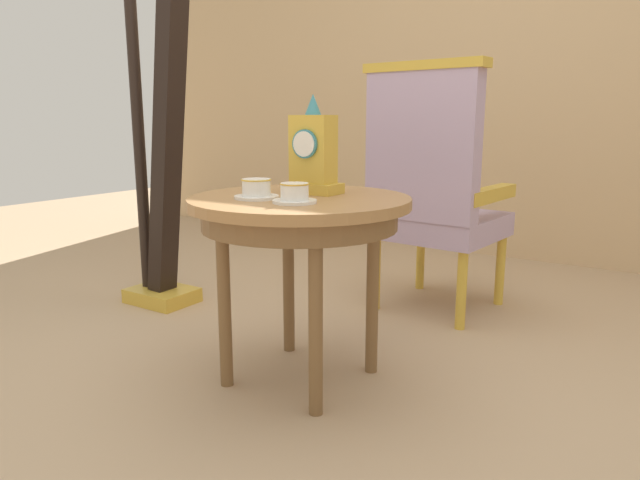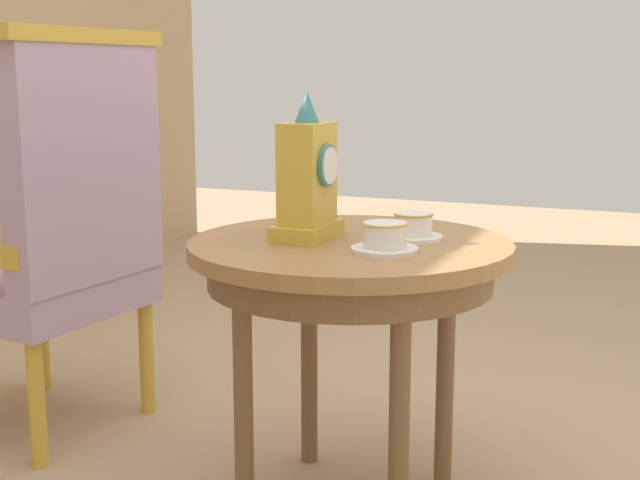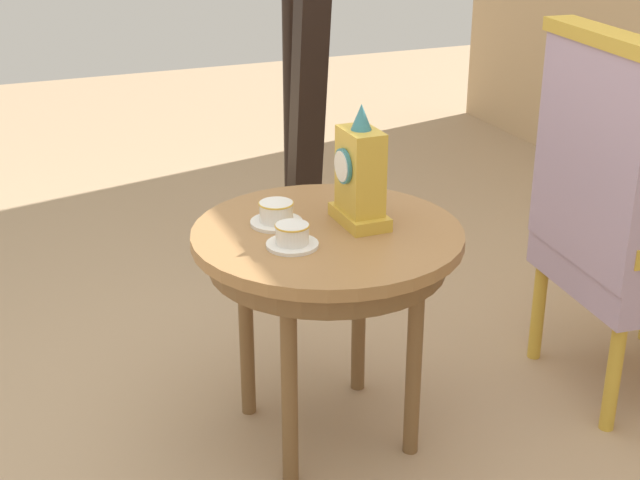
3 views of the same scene
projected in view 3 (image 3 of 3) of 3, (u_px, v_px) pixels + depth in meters
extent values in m
plane|color=tan|center=(342.00, 431.00, 2.72)|extent=(10.00, 10.00, 0.00)
cylinder|color=#9E7042|center=(327.00, 236.00, 2.48)|extent=(0.74, 0.74, 0.03)
cylinder|color=brown|center=(327.00, 253.00, 2.50)|extent=(0.65, 0.65, 0.07)
cylinder|color=brown|center=(414.00, 358.00, 2.51)|extent=(0.04, 0.04, 0.61)
cylinder|color=brown|center=(359.00, 302.00, 2.82)|extent=(0.04, 0.04, 0.61)
cylinder|color=brown|center=(246.00, 323.00, 2.70)|extent=(0.04, 0.04, 0.61)
cylinder|color=brown|center=(289.00, 385.00, 2.38)|extent=(0.04, 0.04, 0.61)
cylinder|color=white|center=(276.00, 222.00, 2.50)|extent=(0.14, 0.14, 0.01)
cylinder|color=white|center=(276.00, 212.00, 2.49)|extent=(0.09, 0.09, 0.05)
torus|color=gold|center=(276.00, 203.00, 2.48)|extent=(0.10, 0.10, 0.00)
cylinder|color=white|center=(292.00, 245.00, 2.36)|extent=(0.14, 0.14, 0.01)
cylinder|color=white|center=(292.00, 234.00, 2.35)|extent=(0.09, 0.09, 0.05)
torus|color=gold|center=(292.00, 226.00, 2.34)|extent=(0.09, 0.09, 0.00)
cube|color=gold|center=(360.00, 217.00, 2.51)|extent=(0.19, 0.11, 0.04)
cube|color=gold|center=(360.00, 171.00, 2.46)|extent=(0.14, 0.09, 0.23)
cylinder|color=teal|center=(343.00, 166.00, 2.43)|extent=(0.10, 0.01, 0.10)
cylinder|color=white|center=(341.00, 166.00, 2.43)|extent=(0.08, 0.00, 0.08)
cone|color=teal|center=(361.00, 117.00, 2.40)|extent=(0.06, 0.06, 0.07)
cube|color=#B299B7|center=(596.00, 158.00, 2.62)|extent=(0.53, 0.14, 0.64)
cube|color=gold|center=(611.00, 39.00, 2.49)|extent=(0.57, 0.15, 0.04)
cube|color=gold|center=(608.00, 193.00, 2.97)|extent=(0.11, 0.47, 0.06)
cylinder|color=gold|center=(613.00, 378.00, 2.66)|extent=(0.04, 0.04, 0.35)
cylinder|color=gold|center=(538.00, 311.00, 3.05)|extent=(0.04, 0.04, 0.35)
cube|color=gold|center=(301.00, 264.00, 3.74)|extent=(0.32, 0.24, 0.07)
cylinder|color=black|center=(290.00, 53.00, 3.50)|extent=(0.06, 0.06, 1.62)
cube|color=black|center=(309.00, 82.00, 3.35)|extent=(0.28, 0.11, 1.49)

